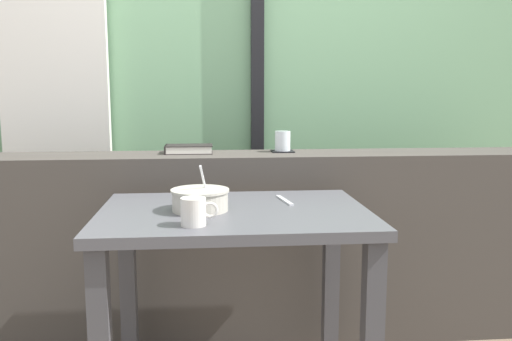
# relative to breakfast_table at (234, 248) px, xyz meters

# --- Properties ---
(outdoor_backdrop) EXTENTS (4.80, 0.08, 2.80)m
(outdoor_backdrop) POSITION_rel_breakfast_table_xyz_m (0.04, 1.27, 0.81)
(outdoor_backdrop) COLOR #7AAD7F
(outdoor_backdrop) RESTS_ON ground
(curtain_left_panel) EXTENTS (0.56, 0.06, 2.50)m
(curtain_left_panel) POSITION_rel_breakfast_table_xyz_m (-0.89, 1.17, 0.66)
(curtain_left_panel) COLOR silver
(curtain_left_panel) RESTS_ON ground
(window_divider_post) EXTENTS (0.07, 0.05, 2.60)m
(window_divider_post) POSITION_rel_breakfast_table_xyz_m (0.19, 1.20, 0.71)
(window_divider_post) COLOR black
(window_divider_post) RESTS_ON ground
(dark_console_ledge) EXTENTS (2.80, 0.31, 0.85)m
(dark_console_ledge) POSITION_rel_breakfast_table_xyz_m (0.04, 0.57, -0.17)
(dark_console_ledge) COLOR #423D38
(dark_console_ledge) RESTS_ON ground
(breakfast_table) EXTENTS (0.91, 0.65, 0.73)m
(breakfast_table) POSITION_rel_breakfast_table_xyz_m (0.00, 0.00, 0.00)
(breakfast_table) COLOR #414145
(breakfast_table) RESTS_ON ground
(coaster_square) EXTENTS (0.10, 0.10, 0.00)m
(coaster_square) POSITION_rel_breakfast_table_xyz_m (0.25, 0.62, 0.26)
(coaster_square) COLOR black
(coaster_square) RESTS_ON dark_console_ledge
(juice_glass) EXTENTS (0.07, 0.07, 0.09)m
(juice_glass) POSITION_rel_breakfast_table_xyz_m (0.25, 0.62, 0.30)
(juice_glass) COLOR white
(juice_glass) RESTS_ON coaster_square
(closed_book) EXTENTS (0.21, 0.13, 0.04)m
(closed_book) POSITION_rel_breakfast_table_xyz_m (-0.17, 0.61, 0.28)
(closed_book) COLOR black
(closed_book) RESTS_ON dark_console_ledge
(soup_bowl) EXTENTS (0.20, 0.20, 0.16)m
(soup_bowl) POSITION_rel_breakfast_table_xyz_m (-0.11, -0.00, 0.17)
(soup_bowl) COLOR #BCB7A8
(soup_bowl) RESTS_ON breakfast_table
(fork_utensil) EXTENTS (0.04, 0.17, 0.01)m
(fork_utensil) POSITION_rel_breakfast_table_xyz_m (0.19, 0.13, 0.14)
(fork_utensil) COLOR silver
(fork_utensil) RESTS_ON breakfast_table
(ceramic_mug) EXTENTS (0.11, 0.08, 0.08)m
(ceramic_mug) POSITION_rel_breakfast_table_xyz_m (-0.13, -0.21, 0.18)
(ceramic_mug) COLOR silver
(ceramic_mug) RESTS_ON breakfast_table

